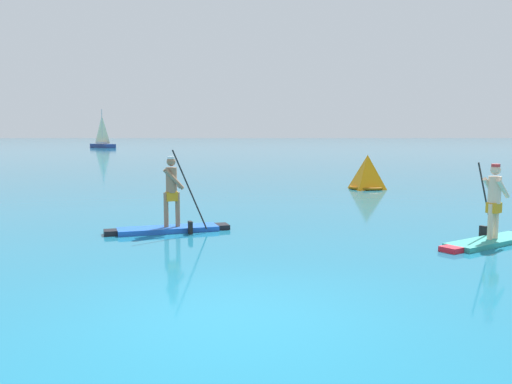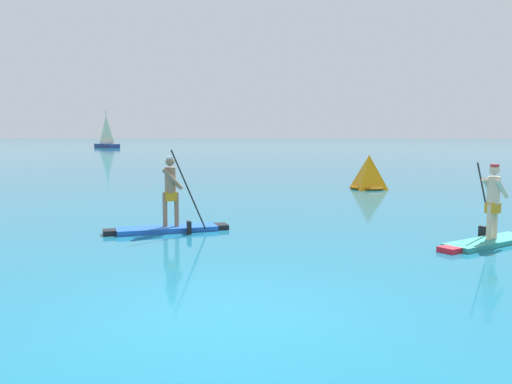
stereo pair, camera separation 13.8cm
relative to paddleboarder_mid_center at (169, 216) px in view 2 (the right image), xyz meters
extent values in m
plane|color=#196B8C|center=(1.69, -5.99, -0.38)|extent=(440.00, 440.00, 0.00)
cube|color=blue|center=(-0.05, -0.01, -0.32)|extent=(2.43, 1.34, 0.11)
cube|color=black|center=(1.20, 0.39, -0.32)|extent=(0.42, 0.53, 0.11)
cube|color=black|center=(-1.31, -0.41, -0.32)|extent=(0.40, 0.46, 0.11)
cylinder|color=#997051|center=(0.17, 0.07, 0.15)|extent=(0.11, 0.11, 0.82)
cylinder|color=#997051|center=(-0.09, -0.02, 0.15)|extent=(0.11, 0.11, 0.82)
cube|color=orange|center=(0.04, 0.02, 0.47)|extent=(0.31, 0.29, 0.22)
cylinder|color=#997051|center=(0.04, 0.02, 0.85)|extent=(0.26, 0.26, 0.59)
sphere|color=#997051|center=(0.04, 0.02, 1.28)|extent=(0.21, 0.21, 0.21)
cylinder|color=white|center=(0.04, 0.02, 1.38)|extent=(0.18, 0.18, 0.06)
cylinder|color=#997051|center=(0.04, 0.19, 0.87)|extent=(0.45, 0.22, 0.51)
cylinder|color=#997051|center=(0.14, -0.11, 0.87)|extent=(0.45, 0.22, 0.51)
cylinder|color=black|center=(0.51, -0.28, 0.64)|extent=(0.77, 0.28, 1.87)
cube|color=black|center=(0.51, -0.28, -0.24)|extent=(0.14, 0.21, 0.32)
cube|color=teal|center=(6.97, -1.47, -0.33)|extent=(2.35, 1.89, 0.10)
cube|color=red|center=(5.85, -2.24, -0.33)|extent=(0.46, 0.48, 0.10)
cylinder|color=beige|center=(7.10, -1.39, 0.10)|extent=(0.11, 0.11, 0.75)
cylinder|color=beige|center=(6.93, -1.50, 0.10)|extent=(0.11, 0.11, 0.75)
cube|color=orange|center=(7.02, -1.44, 0.39)|extent=(0.34, 0.33, 0.22)
cylinder|color=beige|center=(7.02, -1.44, 0.76)|extent=(0.26, 0.26, 0.57)
sphere|color=beige|center=(7.02, -1.44, 1.18)|extent=(0.21, 0.21, 0.21)
cylinder|color=red|center=(7.02, -1.44, 1.28)|extent=(0.18, 0.18, 0.06)
cylinder|color=beige|center=(6.97, -1.29, 0.81)|extent=(0.44, 0.36, 0.47)
cylinder|color=beige|center=(7.14, -1.54, 0.81)|extent=(0.44, 0.36, 0.47)
cylinder|color=black|center=(7.07, -0.90, 0.51)|extent=(0.57, 0.42, 1.64)
cube|color=black|center=(7.07, -0.90, -0.25)|extent=(0.18, 0.21, 0.32)
pyramid|color=orange|center=(6.74, 9.76, 0.33)|extent=(1.72, 1.72, 1.42)
torus|color=#915407|center=(6.74, 9.76, -0.32)|extent=(1.48, 1.48, 0.12)
cube|color=navy|center=(-21.12, 71.89, -0.09)|extent=(4.93, 5.35, 0.58)
cylinder|color=#B2B2B7|center=(-21.12, 71.89, 2.86)|extent=(0.12, 0.12, 5.31)
pyramid|color=beige|center=(-21.12, 71.89, 2.46)|extent=(2.09, 1.62, 4.30)
cube|color=silver|center=(-21.12, 71.89, 0.38)|extent=(2.18, 2.28, 0.35)
camera|label=1|loc=(1.92, -12.70, 1.96)|focal=38.13mm
camera|label=2|loc=(2.06, -12.70, 1.96)|focal=38.13mm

